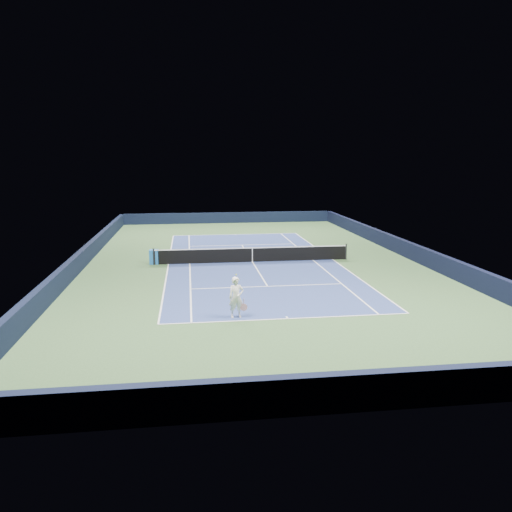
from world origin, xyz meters
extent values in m
plane|color=#34542E|center=(0.00, 0.00, 0.00)|extent=(40.00, 40.00, 0.00)
cube|color=black|center=(0.00, 19.82, 0.55)|extent=(22.00, 0.35, 1.10)
cube|color=black|center=(0.00, -19.82, 0.55)|extent=(22.00, 0.35, 1.10)
cube|color=black|center=(10.82, 0.00, 0.55)|extent=(0.35, 40.00, 1.10)
cube|color=black|center=(-10.82, 0.00, 0.55)|extent=(0.35, 40.00, 1.10)
cube|color=navy|center=(0.00, 0.00, 0.00)|extent=(10.97, 23.77, 0.01)
cube|color=white|center=(0.00, 11.88, 0.01)|extent=(10.97, 0.08, 0.00)
cube|color=white|center=(0.00, -11.88, 0.01)|extent=(10.97, 0.08, 0.00)
cube|color=white|center=(5.49, 0.00, 0.01)|extent=(0.08, 23.77, 0.00)
cube|color=white|center=(-5.49, 0.00, 0.01)|extent=(0.08, 23.77, 0.00)
cube|color=white|center=(4.12, 0.00, 0.01)|extent=(0.08, 23.77, 0.00)
cube|color=white|center=(-4.12, 0.00, 0.01)|extent=(0.08, 23.77, 0.00)
cube|color=white|center=(0.00, 6.40, 0.01)|extent=(8.23, 0.08, 0.00)
cube|color=white|center=(0.00, -6.40, 0.01)|extent=(8.23, 0.08, 0.00)
cube|color=white|center=(0.00, 0.00, 0.01)|extent=(0.08, 12.80, 0.00)
cube|color=white|center=(0.00, 11.73, 0.01)|extent=(0.08, 0.30, 0.00)
cube|color=white|center=(0.00, -11.73, 0.01)|extent=(0.08, 0.30, 0.00)
cylinder|color=black|center=(-6.40, 0.00, 0.54)|extent=(0.10, 0.10, 1.07)
cylinder|color=black|center=(6.40, 0.00, 0.54)|extent=(0.10, 0.10, 1.07)
cube|color=black|center=(0.00, 0.00, 0.46)|extent=(12.80, 0.03, 0.91)
cube|color=white|center=(0.00, 0.00, 0.94)|extent=(12.80, 0.04, 0.06)
cube|color=white|center=(0.00, 0.00, 0.46)|extent=(0.05, 0.04, 0.91)
cube|color=#1D60B2|center=(-6.40, 0.25, 0.47)|extent=(0.60, 0.55, 0.93)
cube|color=silver|center=(-6.11, 0.25, 0.45)|extent=(0.07, 0.41, 0.41)
imported|color=white|center=(-2.17, -11.40, 0.90)|extent=(0.71, 0.52, 1.80)
cylinder|color=#C47F9B|center=(-1.85, -11.45, 0.70)|extent=(0.03, 0.03, 0.30)
cylinder|color=black|center=(-1.85, -11.45, 0.46)|extent=(0.30, 0.02, 0.30)
cylinder|color=pink|center=(-1.85, -11.45, 0.46)|extent=(0.32, 0.03, 0.32)
sphere|color=gold|center=(-2.07, -10.40, 1.67)|extent=(0.07, 0.07, 0.07)
camera|label=1|loc=(-4.12, -32.01, 6.87)|focal=35.00mm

